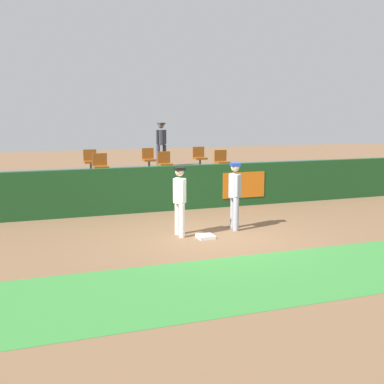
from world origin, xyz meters
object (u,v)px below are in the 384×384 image
seat_front_left (100,165)px  seat_front_right (222,160)px  first_base (206,237)px  seat_back_left (90,160)px  player_fielder_home (180,196)px  player_runner_visitor (235,191)px  seat_back_center (149,158)px  spectator_hooded (161,141)px  seat_back_right (199,156)px  seat_front_center (165,162)px

seat_front_left → seat_front_right: 4.31m
first_base → seat_back_left: size_ratio=0.48×
player_fielder_home → player_runner_visitor: 1.58m
seat_back_center → seat_front_left: (-2.09, -1.80, 0.00)m
player_fielder_home → player_runner_visitor: bearing=93.9°
seat_back_left → seat_back_center: bearing=-0.0°
player_runner_visitor → seat_front_left: 5.26m
seat_front_right → spectator_hooded: 3.36m
first_base → player_runner_visitor: (1.05, 0.60, 0.98)m
seat_back_right → seat_front_center: bearing=-137.1°
seat_front_right → seat_front_left: bearing=180.0°
player_fielder_home → seat_front_center: (0.96, 4.60, 0.37)m
player_fielder_home → seat_back_center: (0.85, 6.40, 0.37)m
first_base → seat_front_right: (2.55, 5.04, 1.34)m
seat_back_right → spectator_hooded: 1.79m
first_base → player_fielder_home: bearing=139.7°
seat_back_center → seat_front_left: same height
seat_back_right → seat_front_left: bearing=-156.5°
seat_back_right → player_fielder_home: bearing=-114.4°
first_base → spectator_hooded: spectator_hooded is taller
first_base → player_runner_visitor: player_runner_visitor is taller
player_fielder_home → seat_front_right: size_ratio=2.07×
player_runner_visitor → seat_back_left: 6.88m
player_fielder_home → seat_front_right: bearing=144.3°
seat_back_left → spectator_hooded: bearing=21.9°
seat_front_left → seat_front_center: bearing=-0.0°
player_fielder_home → seat_back_left: (-1.31, 6.40, 0.37)m
seat_front_center → seat_front_left: 2.20m
first_base → seat_front_center: size_ratio=0.48×
first_base → seat_front_center: bearing=85.0°
player_runner_visitor → player_fielder_home: bearing=-73.8°
player_fielder_home → seat_back_left: bearing=-170.4°
seat_back_center → seat_front_right: bearing=-39.0°
player_fielder_home → spectator_hooded: (1.70, 7.61, 0.92)m
seat_back_left → spectator_hooded: spectator_hooded is taller
first_base → player_runner_visitor: size_ratio=0.23×
player_runner_visitor → seat_front_left: bearing=-137.4°
seat_front_left → player_fielder_home: bearing=-75.0°
seat_front_center → seat_front_left: same height
first_base → seat_back_right: bearing=70.8°
seat_front_center → spectator_hooded: spectator_hooded is taller
first_base → seat_front_left: 5.51m
seat_front_center → spectator_hooded: (0.74, 3.01, 0.55)m
seat_front_center → seat_front_right: same height
seat_back_right → seat_front_right: bearing=-84.4°
seat_back_left → spectator_hooded: (3.01, 1.21, 0.55)m
seat_back_left → seat_front_center: bearing=-38.3°
player_runner_visitor → seat_back_left: size_ratio=2.11×
seat_front_center → player_runner_visitor: bearing=-82.2°
seat_front_left → spectator_hooded: 4.24m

